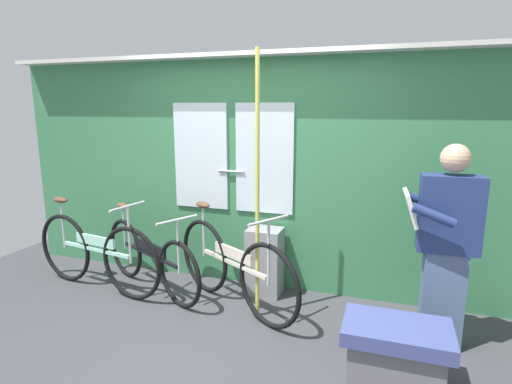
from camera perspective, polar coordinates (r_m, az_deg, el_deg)
The scene contains 9 objects.
ground_plane at distance 3.58m, azimuth -7.52°, elevation -20.10°, with size 6.48×4.09×0.04m, color #38383D.
train_door_wall at distance 4.23m, azimuth -0.69°, elevation 3.19°, with size 5.48×0.28×2.36m.
bicycle_near_door at distance 3.91m, azimuth -3.22°, elevation -10.27°, with size 1.50×0.88×0.96m.
bicycle_leaning_behind at distance 4.57m, azimuth -21.25°, elevation -7.84°, with size 1.68×0.46×0.95m.
bicycle_by_pole at distance 4.40m, azimuth -14.48°, elevation -8.72°, with size 1.52×0.82×0.86m.
passenger_reading_newspaper at distance 3.47m, azimuth 24.70°, elevation -6.46°, with size 0.57×0.48×1.60m.
trash_bin_by_wall at distance 4.20m, azimuth 1.21°, elevation -9.53°, with size 0.34×0.28×0.68m, color gray.
handrail_pole at distance 3.51m, azimuth 0.19°, elevation 0.24°, with size 0.04×0.04×2.32m, color #C6C14C.
bench_seat_corner at distance 3.11m, azimuth 18.69°, elevation -20.39°, with size 0.70×0.44×0.45m.
Camera 1 is at (1.38, -2.71, 1.86)m, focal length 28.97 mm.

